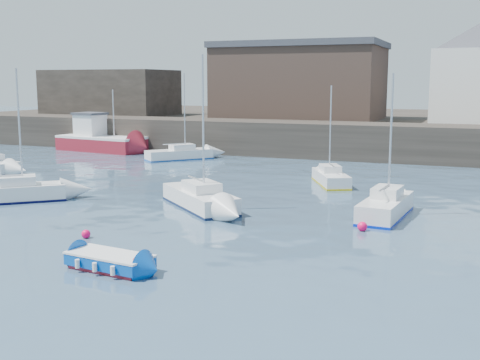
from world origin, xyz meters
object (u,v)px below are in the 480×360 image
at_px(fishing_boat, 99,139).
at_px(buoy_far, 210,195).
at_px(blue_dinghy, 110,261).
at_px(sailboat_f, 331,177).
at_px(buoy_mid, 362,231).
at_px(sailboat_c, 386,206).
at_px(sailboat_h, 179,154).
at_px(sailboat_b, 200,198).
at_px(sailboat_a, 13,192).
at_px(buoy_near, 86,238).

distance_m(fishing_boat, buoy_far, 25.74).
bearing_deg(blue_dinghy, buoy_far, 100.51).
bearing_deg(sailboat_f, buoy_mid, -70.00).
distance_m(sailboat_c, sailboat_h, 25.09).
xyz_separation_m(sailboat_b, sailboat_c, (9.35, 1.40, 0.02)).
xyz_separation_m(sailboat_c, buoy_mid, (-0.52, -3.21, -0.53)).
relative_size(sailboat_a, sailboat_c, 1.05).
relative_size(sailboat_c, buoy_far, 17.77).
xyz_separation_m(fishing_boat, sailboat_f, (25.00, -10.40, -0.68)).
xyz_separation_m(fishing_boat, sailboat_c, (29.72, -18.71, -0.59)).
xyz_separation_m(sailboat_f, buoy_mid, (4.19, -11.52, -0.44)).
bearing_deg(buoy_near, buoy_far, 85.57).
distance_m(sailboat_b, buoy_far, 3.46).
bearing_deg(sailboat_f, sailboat_h, 153.37).
bearing_deg(buoy_mid, blue_dinghy, -128.76).
bearing_deg(sailboat_b, fishing_boat, 135.37).
xyz_separation_m(sailboat_c, sailboat_f, (-4.71, 8.31, -0.09)).
relative_size(buoy_mid, buoy_far, 1.12).
distance_m(sailboat_f, sailboat_h, 16.58).
bearing_deg(blue_dinghy, sailboat_a, 144.99).
xyz_separation_m(sailboat_f, buoy_near, (-6.38, -17.11, -0.44)).
bearing_deg(blue_dinghy, sailboat_c, 57.67).
relative_size(sailboat_a, buoy_near, 19.19).
xyz_separation_m(blue_dinghy, buoy_mid, (7.14, 8.89, -0.33)).
relative_size(fishing_boat, buoy_mid, 20.93).
distance_m(sailboat_b, buoy_mid, 9.03).
height_order(sailboat_b, buoy_mid, sailboat_b).
bearing_deg(buoy_mid, sailboat_h, 135.09).
distance_m(sailboat_h, buoy_mid, 26.85).
distance_m(sailboat_c, sailboat_f, 9.55).
relative_size(buoy_near, buoy_mid, 0.86).
bearing_deg(sailboat_c, buoy_mid, -99.22).
bearing_deg(sailboat_b, buoy_far, 105.43).
xyz_separation_m(fishing_boat, buoy_mid, (29.20, -21.92, -1.12)).
distance_m(buoy_near, buoy_mid, 11.96).
distance_m(blue_dinghy, sailboat_h, 30.27).
bearing_deg(sailboat_h, fishing_boat, 163.73).
xyz_separation_m(sailboat_b, sailboat_f, (4.64, 9.70, -0.07)).
relative_size(fishing_boat, sailboat_a, 1.26).
bearing_deg(blue_dinghy, buoy_mid, 51.24).
height_order(sailboat_f, buoy_mid, sailboat_f).
bearing_deg(sailboat_h, sailboat_a, -90.09).
bearing_deg(buoy_mid, sailboat_c, 80.78).
distance_m(fishing_boat, sailboat_h, 10.63).
relative_size(sailboat_b, sailboat_f, 1.25).
distance_m(blue_dinghy, sailboat_b, 10.84).
height_order(fishing_boat, buoy_near, fishing_boat).
relative_size(blue_dinghy, buoy_near, 8.71).
height_order(sailboat_a, sailboat_b, sailboat_b).
height_order(blue_dinghy, fishing_boat, fishing_boat).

